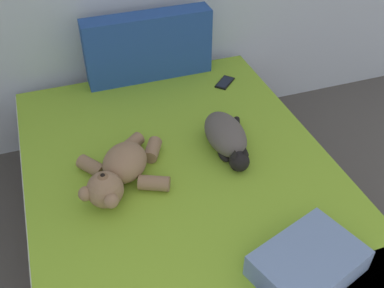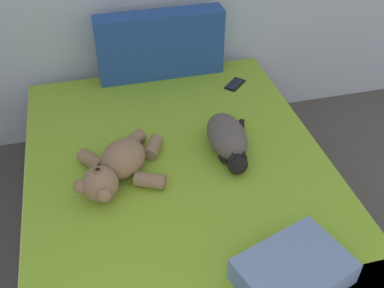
{
  "view_description": "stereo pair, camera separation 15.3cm",
  "coord_description": "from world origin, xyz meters",
  "px_view_note": "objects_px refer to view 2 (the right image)",
  "views": [
    {
      "loc": [
        1.14,
        1.03,
        1.97
      ],
      "look_at": [
        1.7,
        2.63,
        0.57
      ],
      "focal_mm": 42.06,
      "sensor_mm": 36.0,
      "label": 1
    },
    {
      "loc": [
        1.29,
        0.98,
        1.97
      ],
      "look_at": [
        1.7,
        2.63,
        0.57
      ],
      "focal_mm": 42.06,
      "sensor_mm": 36.0,
      "label": 2
    }
  ],
  "objects_px": {
    "bed": "(182,207)",
    "throw_pillow": "(293,271)",
    "cat": "(228,139)",
    "patterned_cushion": "(160,45)",
    "cell_phone": "(235,84)",
    "teddy_bear": "(117,166)"
  },
  "relations": [
    {
      "from": "bed",
      "to": "throw_pillow",
      "type": "distance_m",
      "value": 0.8
    },
    {
      "from": "bed",
      "to": "cat",
      "type": "height_order",
      "value": "cat"
    },
    {
      "from": "patterned_cushion",
      "to": "cat",
      "type": "distance_m",
      "value": 0.85
    },
    {
      "from": "patterned_cushion",
      "to": "cell_phone",
      "type": "bearing_deg",
      "value": -29.79
    },
    {
      "from": "patterned_cushion",
      "to": "throw_pillow",
      "type": "bearing_deg",
      "value": -83.52
    },
    {
      "from": "bed",
      "to": "patterned_cushion",
      "type": "relative_size",
      "value": 2.63
    },
    {
      "from": "cat",
      "to": "throw_pillow",
      "type": "relative_size",
      "value": 1.05
    },
    {
      "from": "patterned_cushion",
      "to": "throw_pillow",
      "type": "xyz_separation_m",
      "value": [
        0.18,
        -1.61,
        -0.15
      ]
    },
    {
      "from": "bed",
      "to": "throw_pillow",
      "type": "bearing_deg",
      "value": -68.77
    },
    {
      "from": "bed",
      "to": "patterned_cushion",
      "type": "bearing_deg",
      "value": 84.77
    },
    {
      "from": "patterned_cushion",
      "to": "cat",
      "type": "bearing_deg",
      "value": -77.55
    },
    {
      "from": "patterned_cushion",
      "to": "throw_pillow",
      "type": "relative_size",
      "value": 1.93
    },
    {
      "from": "cat",
      "to": "throw_pillow",
      "type": "height_order",
      "value": "cat"
    },
    {
      "from": "patterned_cushion",
      "to": "cat",
      "type": "xyz_separation_m",
      "value": [
        0.18,
        -0.82,
        -0.13
      ]
    },
    {
      "from": "cat",
      "to": "throw_pillow",
      "type": "bearing_deg",
      "value": -89.83
    },
    {
      "from": "cat",
      "to": "patterned_cushion",
      "type": "bearing_deg",
      "value": 102.45
    },
    {
      "from": "cat",
      "to": "teddy_bear",
      "type": "height_order",
      "value": "teddy_bear"
    },
    {
      "from": "patterned_cushion",
      "to": "throw_pillow",
      "type": "height_order",
      "value": "patterned_cushion"
    },
    {
      "from": "cat",
      "to": "cell_phone",
      "type": "height_order",
      "value": "cat"
    },
    {
      "from": "cat",
      "to": "cell_phone",
      "type": "distance_m",
      "value": 0.63
    },
    {
      "from": "bed",
      "to": "teddy_bear",
      "type": "height_order",
      "value": "teddy_bear"
    },
    {
      "from": "bed",
      "to": "teddy_bear",
      "type": "distance_m",
      "value": 0.44
    }
  ]
}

